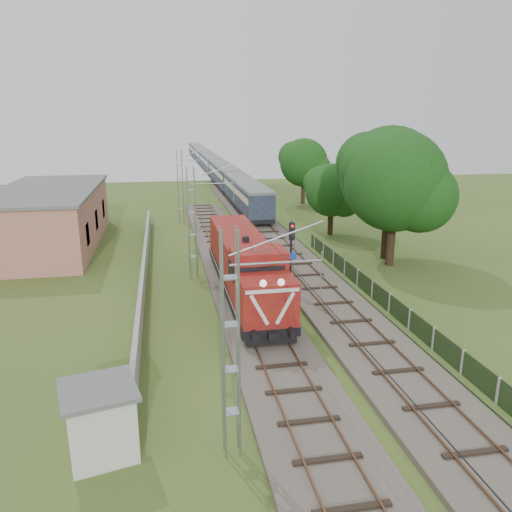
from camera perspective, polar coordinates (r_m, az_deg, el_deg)
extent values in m
plane|color=#3E5A21|center=(25.89, 1.43, -10.19)|extent=(140.00, 140.00, 0.00)
cube|color=#6B6054|center=(32.18, -1.18, -4.62)|extent=(4.20, 70.00, 0.30)
cube|color=black|center=(32.11, -1.18, -4.28)|extent=(2.40, 70.00, 0.10)
cube|color=brown|center=(31.96, -2.69, -4.25)|extent=(0.08, 70.00, 0.05)
cube|color=brown|center=(32.22, 0.31, -4.07)|extent=(0.08, 70.00, 0.05)
cube|color=#6B6054|center=(45.31, 2.34, 1.37)|extent=(4.20, 80.00, 0.30)
cube|color=black|center=(45.27, 2.34, 1.62)|extent=(2.40, 80.00, 0.10)
cube|color=brown|center=(45.07, 1.29, 1.66)|extent=(0.08, 80.00, 0.05)
cube|color=brown|center=(45.44, 3.39, 1.75)|extent=(0.08, 80.00, 0.05)
cylinder|color=gray|center=(15.83, 2.33, -0.78)|extent=(3.00, 0.08, 0.08)
cylinder|color=gray|center=(35.25, -5.03, 8.25)|extent=(3.00, 0.08, 0.08)
cylinder|color=gray|center=(55.08, -7.18, 10.81)|extent=(3.00, 0.08, 0.08)
cylinder|color=black|center=(35.61, -2.57, 6.26)|extent=(0.03, 70.00, 0.03)
cylinder|color=black|center=(35.42, -2.59, 8.33)|extent=(0.03, 70.00, 0.03)
cube|color=#9E9E99|center=(36.38, -12.66, -1.60)|extent=(0.25, 40.00, 1.50)
cube|color=#B16B5F|center=(48.66, -22.46, 4.02)|extent=(8.00, 20.00, 5.00)
cube|color=#606060|center=(48.26, -22.78, 7.04)|extent=(8.40, 20.40, 0.25)
cube|color=black|center=(42.23, -18.74, 2.35)|extent=(0.10, 1.60, 1.80)
cube|color=black|center=(48.05, -17.81, 3.96)|extent=(0.10, 1.60, 1.80)
cube|color=black|center=(53.91, -17.09, 5.21)|extent=(0.10, 1.60, 1.80)
cube|color=black|center=(30.76, 15.03, -5.25)|extent=(0.05, 32.00, 1.15)
cube|color=#9E9E99|center=(44.10, 6.73, 1.48)|extent=(0.12, 0.12, 1.20)
cube|color=black|center=(32.38, -1.34, -2.92)|extent=(2.94, 16.63, 0.49)
cube|color=black|center=(27.52, 0.51, -6.99)|extent=(2.15, 3.52, 0.49)
cube|color=black|center=(37.55, -2.67, -0.78)|extent=(2.15, 3.52, 0.49)
cube|color=black|center=(25.02, 1.78, -9.64)|extent=(2.54, 0.24, 0.34)
cube|color=maroon|center=(25.35, 1.27, -4.98)|extent=(2.84, 2.45, 2.25)
sphere|color=white|center=(23.75, 0.83, -3.15)|extent=(0.35, 0.35, 0.35)
sphere|color=white|center=(23.94, 2.90, -3.02)|extent=(0.35, 0.35, 0.35)
cube|color=silver|center=(24.11, 0.39, -6.20)|extent=(0.98, 0.06, 1.64)
cube|color=silver|center=(24.37, 3.34, -5.99)|extent=(0.98, 0.06, 1.64)
cube|color=silver|center=(23.91, 1.89, -4.02)|extent=(2.64, 0.06, 0.18)
cube|color=maroon|center=(27.42, 0.24, -2.39)|extent=(2.94, 2.35, 3.13)
cube|color=black|center=(26.16, 0.74, -2.16)|extent=(2.45, 0.06, 0.88)
cube|color=maroon|center=(34.22, -2.01, 0.75)|extent=(2.74, 11.84, 2.54)
cylinder|color=black|center=(31.01, -1.19, 1.89)|extent=(0.43, 0.43, 0.39)
cylinder|color=gray|center=(26.15, -0.06, 0.63)|extent=(0.12, 0.12, 0.34)
cylinder|color=gray|center=(26.26, 1.20, 0.69)|extent=(0.12, 0.12, 0.34)
cube|color=black|center=(61.18, -1.17, 5.79)|extent=(2.70, 20.48, 0.47)
cube|color=#2E3A4D|center=(60.94, -1.17, 7.17)|extent=(2.79, 20.48, 2.51)
cube|color=beige|center=(60.88, -1.18, 7.60)|extent=(2.83, 19.66, 0.70)
cube|color=slate|center=(60.75, -1.18, 8.47)|extent=(2.84, 20.48, 0.33)
cube|color=black|center=(82.15, -3.67, 8.27)|extent=(2.70, 20.48, 0.47)
cube|color=#2E3A4D|center=(81.97, -3.69, 9.30)|extent=(2.79, 20.48, 2.51)
cube|color=beige|center=(81.92, -3.69, 9.63)|extent=(2.83, 19.66, 0.70)
cube|color=slate|center=(81.83, -3.70, 10.28)|extent=(2.84, 20.48, 0.33)
cube|color=black|center=(103.30, -5.16, 9.73)|extent=(2.70, 20.48, 0.47)
cube|color=#2E3A4D|center=(103.16, -5.19, 10.56)|extent=(2.79, 20.48, 2.51)
cube|color=beige|center=(103.12, -5.19, 10.81)|extent=(2.83, 19.66, 0.70)
cube|color=slate|center=(103.05, -5.20, 11.33)|extent=(2.84, 20.48, 0.33)
cube|color=black|center=(124.54, -6.16, 10.69)|extent=(2.70, 20.48, 0.47)
cube|color=#2E3A4D|center=(124.43, -6.18, 11.38)|extent=(2.79, 20.48, 2.51)
cube|color=beige|center=(124.39, -6.19, 11.59)|extent=(2.83, 19.66, 0.70)
cube|color=slate|center=(124.33, -6.20, 12.02)|extent=(2.84, 20.48, 0.33)
cube|color=black|center=(145.83, -6.87, 11.37)|extent=(2.70, 20.48, 0.47)
cube|color=#2E3A4D|center=(145.73, -6.89, 11.96)|extent=(2.79, 20.48, 2.51)
cube|color=beige|center=(145.71, -6.89, 12.14)|extent=(2.83, 19.66, 0.70)
cube|color=slate|center=(145.66, -6.90, 12.50)|extent=(2.84, 20.48, 0.33)
cylinder|color=black|center=(31.70, 3.99, -0.48)|extent=(0.14, 0.14, 5.02)
cube|color=black|center=(31.08, 4.13, 2.83)|extent=(0.36, 0.24, 1.10)
sphere|color=red|center=(30.89, 4.20, 3.42)|extent=(0.18, 0.18, 0.18)
sphere|color=black|center=(30.97, 4.18, 2.78)|extent=(0.18, 0.18, 0.18)
sphere|color=black|center=(31.05, 4.17, 2.15)|extent=(0.18, 0.18, 0.18)
cube|color=#1A3C9C|center=(31.52, 4.14, -0.01)|extent=(0.55, 0.08, 0.40)
cube|color=silver|center=(18.71, -17.31, -17.79)|extent=(2.59, 2.59, 2.36)
cube|color=#606060|center=(18.04, -17.64, -14.36)|extent=(2.97, 2.97, 0.16)
cylinder|color=#322414|center=(40.17, 15.19, 2.22)|extent=(0.64, 0.64, 4.71)
sphere|color=#113C10|center=(39.44, 15.64, 8.27)|extent=(7.70, 7.70, 7.70)
sphere|color=#113C10|center=(39.28, 18.29, 6.46)|extent=(5.39, 5.39, 5.39)
sphere|color=#113C10|center=(40.00, 13.12, 9.77)|extent=(5.01, 5.01, 5.01)
cylinder|color=#322414|center=(42.07, 14.63, 2.91)|extent=(0.62, 0.62, 4.80)
sphere|color=#113C10|center=(41.37, 15.04, 8.82)|extent=(7.86, 7.86, 7.86)
sphere|color=#113C10|center=(41.17, 17.63, 7.06)|extent=(5.50, 5.50, 5.50)
sphere|color=#113C10|center=(41.97, 12.59, 10.26)|extent=(5.11, 5.11, 5.11)
cylinder|color=#322414|center=(49.83, 8.52, 4.19)|extent=(0.52, 0.52, 3.15)
sphere|color=#113C10|center=(49.35, 8.65, 7.45)|extent=(5.15, 5.15, 5.15)
sphere|color=#113C10|center=(49.09, 10.05, 6.50)|extent=(3.60, 3.60, 3.60)
sphere|color=#113C10|center=(49.84, 7.35, 8.24)|extent=(3.35, 3.35, 3.35)
cylinder|color=#322414|center=(67.90, 5.41, 7.61)|extent=(0.51, 0.51, 3.88)
sphere|color=#113C10|center=(67.51, 5.48, 10.58)|extent=(6.35, 6.35, 6.35)
sphere|color=#113C10|center=(67.05, 6.75, 9.75)|extent=(4.44, 4.44, 4.44)
sphere|color=#113C10|center=(68.23, 4.32, 11.25)|extent=(4.12, 4.12, 4.12)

